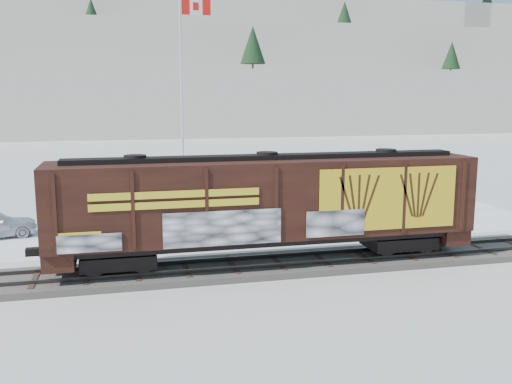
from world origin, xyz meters
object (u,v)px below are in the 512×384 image
object	(u,v)px
car_white	(195,219)
flagpole	(184,134)
hopper_railcar	(267,202)
car_dark	(333,216)

from	to	relation	value
car_white	flagpole	bearing A→B (deg)	4.06
flagpole	car_white	distance (m)	6.77
hopper_railcar	flagpole	xyz separation A→B (m)	(-2.14, 12.04, 2.12)
hopper_railcar	flagpole	bearing A→B (deg)	100.07
hopper_railcar	car_white	xyz separation A→B (m)	(-2.26, 6.75, -2.10)
hopper_railcar	car_white	bearing A→B (deg)	108.49
car_white	car_dark	size ratio (longest dim) A/B	1.12
hopper_railcar	car_white	world-z (taller)	hopper_railcar
hopper_railcar	flagpole	size ratio (longest dim) A/B	1.36
flagpole	car_dark	xyz separation A→B (m)	(7.68, -5.54, -4.41)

